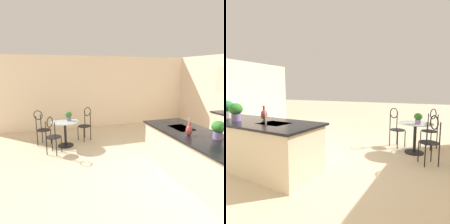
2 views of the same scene
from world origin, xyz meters
TOP-DOWN VIEW (x-y plane):
  - ground_plane at (0.00, 0.00)m, footprint 40.00×40.00m
  - wall_left_window at (-4.26, 0.00)m, footprint 0.12×7.80m
  - kitchen_island at (0.30, 0.85)m, footprint 2.80×1.06m
  - bistro_table at (-2.36, -1.54)m, footprint 0.80×0.80m
  - chair_near_window at (-1.84, -1.91)m, footprint 0.52×0.52m
  - chair_by_island at (-2.73, -0.88)m, footprint 0.52×0.52m
  - chair_toward_desk at (-2.66, -2.19)m, footprint 0.51×0.52m
  - sink_faucet at (-0.25, 1.03)m, footprint 0.02×0.02m
  - potted_plant_on_table at (-2.43, -1.42)m, footprint 0.18×0.18m
  - potted_plant_counter_near at (0.60, 1.03)m, footprint 0.25×0.25m
  - vase_on_counter at (0.25, 0.66)m, footprint 0.13×0.13m

SIDE VIEW (x-z plane):
  - ground_plane at x=0.00m, z-range 0.00..0.00m
  - bistro_table at x=-2.36m, z-range 0.08..0.82m
  - kitchen_island at x=0.30m, z-range 0.00..0.92m
  - chair_near_window at x=-1.84m, z-range 0.05..1.09m
  - chair_by_island at x=-2.73m, z-range 0.05..1.09m
  - chair_toward_desk at x=-2.66m, z-range 0.05..1.09m
  - potted_plant_on_table at x=-2.43m, z-range 0.76..1.02m
  - sink_faucet at x=-0.25m, z-range 0.92..1.14m
  - vase_on_counter at x=0.25m, z-range 0.89..1.17m
  - potted_plant_counter_near at x=0.60m, z-range 0.95..1.30m
  - wall_left_window at x=-4.26m, z-range 0.00..2.70m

